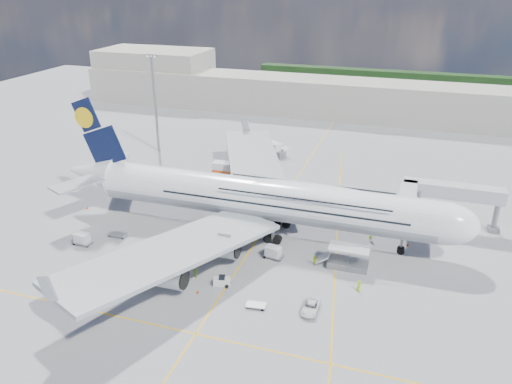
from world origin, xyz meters
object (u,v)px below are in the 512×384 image
(light_mast, at_px, (155,103))
(crew_nose, at_px, (371,236))
(cone_wing_left_outer, at_px, (267,170))
(cone_wing_right_inner, at_px, (197,292))
(cone_tail, at_px, (87,208))
(cone_wing_right_outer, at_px, (73,295))
(catering_truck_inner, at_px, (226,172))
(airliner, at_px, (263,199))
(service_van, at_px, (311,307))
(crew_wing, at_px, (196,273))
(crew_loader, at_px, (314,260))
(dolly_nose_far, at_px, (256,305))
(dolly_row_c, at_px, (129,274))
(crew_tug, at_px, (186,261))
(cargo_loader, at_px, (347,260))
(dolly_nose_near, at_px, (273,252))
(dolly_row_b, at_px, (113,276))
(dolly_back, at_px, (82,239))
(dolly_row_a, at_px, (118,234))
(jet_bridge, at_px, (435,196))
(catering_truck_outer, at_px, (276,150))
(crew_van, at_px, (359,286))
(cone_wing_left_inner, at_px, (224,207))
(cone_nose, at_px, (408,244))
(baggage_tug, at_px, (222,281))

(light_mast, xyz_separation_m, crew_nose, (59.60, -32.19, -12.25))
(crew_nose, height_order, cone_wing_left_outer, crew_nose)
(cone_wing_right_inner, relative_size, cone_tail, 0.89)
(cone_wing_right_outer, bearing_deg, catering_truck_inner, 83.81)
(cone_wing_left_outer, relative_size, cone_wing_right_outer, 1.09)
(airliner, relative_size, catering_truck_inner, 11.27)
(service_van, bearing_deg, crew_wing, 172.10)
(airliner, relative_size, crew_loader, 43.21)
(airliner, xyz_separation_m, dolly_nose_far, (5.67, -21.96, -6.53))
(dolly_row_c, xyz_separation_m, crew_tug, (7.40, 5.54, 0.47))
(dolly_row_c, xyz_separation_m, cone_tail, (-21.01, 18.89, -0.03))
(cargo_loader, relative_size, crew_wing, 4.95)
(crew_tug, bearing_deg, dolly_nose_near, 16.66)
(dolly_row_b, relative_size, cone_wing_right_outer, 6.14)
(dolly_back, height_order, crew_loader, dolly_back)
(crew_tug, bearing_deg, cargo_loader, 6.34)
(dolly_row_a, distance_m, crew_wing, 20.63)
(airliner, distance_m, dolly_nose_near, 10.84)
(jet_bridge, height_order, catering_truck_outer, jet_bridge)
(crew_van, xyz_separation_m, cone_wing_right_outer, (-40.38, -14.60, -0.66))
(airliner, bearing_deg, dolly_row_a, -158.66)
(light_mast, height_order, crew_wing, light_mast)
(crew_wing, distance_m, cone_wing_right_outer, 18.51)
(crew_van, bearing_deg, cargo_loader, -2.38)
(service_van, bearing_deg, crew_loader, 100.00)
(dolly_nose_near, xyz_separation_m, cone_tail, (-41.44, 6.56, -0.86))
(jet_bridge, relative_size, crew_tug, 11.99)
(crew_van, height_order, cone_wing_right_inner, crew_van)
(dolly_nose_far, distance_m, cone_wing_right_inner, 9.47)
(service_van, relative_size, crew_tug, 2.95)
(cone_wing_left_outer, bearing_deg, jet_bridge, -26.40)
(dolly_nose_near, bearing_deg, cargo_loader, 14.63)
(dolly_row_c, height_order, dolly_back, dolly_back)
(cone_tail, bearing_deg, cone_wing_left_inner, 18.20)
(jet_bridge, relative_size, cone_tail, 32.27)
(light_mast, height_order, dolly_nose_far, light_mast)
(crew_van, relative_size, cone_wing_right_outer, 3.24)
(cone_wing_left_outer, bearing_deg, cone_wing_right_inner, -85.20)
(crew_tug, bearing_deg, cone_wing_right_inner, -63.24)
(light_mast, bearing_deg, cone_wing_right_inner, -57.12)
(light_mast, relative_size, dolly_nose_near, 7.08)
(crew_van, relative_size, cone_nose, 3.31)
(cone_nose, bearing_deg, crew_van, -111.83)
(airliner, distance_m, dolly_nose_far, 23.60)
(airliner, relative_size, cargo_loader, 9.28)
(baggage_tug, relative_size, cone_nose, 5.08)
(dolly_row_b, xyz_separation_m, dolly_nose_far, (23.85, -0.07, -0.05))
(airliner, relative_size, crew_tug, 50.48)
(dolly_row_c, height_order, cone_wing_left_outer, cone_wing_left_outer)
(crew_tug, relative_size, cone_nose, 2.78)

